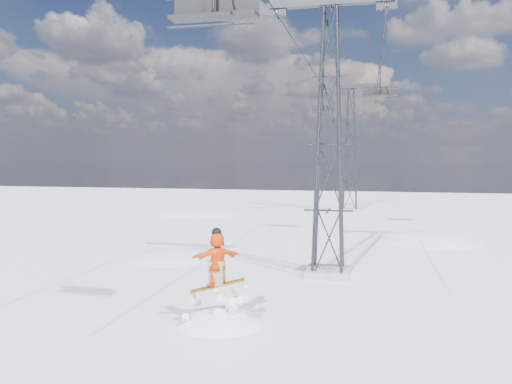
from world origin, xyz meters
TOP-DOWN VIEW (x-y plane):
  - ground at (0.00, 0.00)m, footprint 120.00×120.00m
  - snow_terrain at (-4.77, 21.24)m, footprint 39.00×37.00m
  - lift_tower_near at (0.80, 8.00)m, footprint 5.20×1.80m
  - lift_tower_far at (0.80, 33.00)m, footprint 5.20×1.80m
  - haul_cables at (0.80, 19.50)m, footprint 4.46×51.00m
  - snowboarder_jump at (-1.87, 1.27)m, footprint 4.40×4.40m
  - lift_chair_near at (-1.40, -0.68)m, footprint 2.20×0.63m
  - lift_chair_mid at (3.00, 18.11)m, footprint 2.05×0.59m
  - lift_chair_far at (-1.40, 29.88)m, footprint 1.88×0.54m

SIDE VIEW (x-z plane):
  - snow_terrain at x=-4.77m, z-range -20.59..1.41m
  - snowboarder_jump at x=-1.87m, z-range -5.08..1.80m
  - ground at x=0.00m, z-range 0.00..0.00m
  - lift_tower_near at x=0.80m, z-range -0.24..11.18m
  - lift_tower_far at x=0.80m, z-range -0.24..11.18m
  - lift_chair_near at x=-1.40m, z-range 7.30..10.03m
  - lift_chair_mid at x=3.00m, z-range 7.55..10.09m
  - lift_chair_far at x=-1.40m, z-range 7.81..10.15m
  - haul_cables at x=0.80m, z-range 10.82..10.88m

